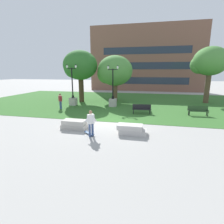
{
  "coord_description": "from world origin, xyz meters",
  "views": [
    {
      "loc": [
        3.26,
        -13.45,
        4.07
      ],
      "look_at": [
        0.63,
        -1.4,
        1.2
      ],
      "focal_mm": 28.0,
      "sensor_mm": 36.0,
      "label": 1
    }
  ],
  "objects": [
    {
      "name": "park_bench_near_right",
      "position": [
        7.74,
        3.87,
        0.54
      ],
      "size": [
        1.82,
        0.6,
        0.9
      ],
      "color": "#284723",
      "rests_on": "grass_lawn"
    },
    {
      "name": "concrete_block_center",
      "position": [
        -2.02,
        -2.14,
        0.31
      ],
      "size": [
        1.8,
        0.9,
        0.64
      ],
      "color": "#B2ADA3",
      "rests_on": "ground"
    },
    {
      "name": "tree_far_right",
      "position": [
        -1.49,
        9.92,
        4.1
      ],
      "size": [
        4.87,
        4.64,
        6.12
      ],
      "color": "brown",
      "rests_on": "grass_lawn"
    },
    {
      "name": "park_bench_near_left",
      "position": [
        2.54,
        3.55,
        0.54
      ],
      "size": [
        1.84,
        0.67,
        0.9
      ],
      "color": "black",
      "rests_on": "grass_lawn"
    },
    {
      "name": "lamp_post_left",
      "position": [
        -5.94,
        6.26,
        1.02
      ],
      "size": [
        1.32,
        0.8,
        4.89
      ],
      "color": "#ADA89E",
      "rests_on": "grass_lawn"
    },
    {
      "name": "tree_far_left",
      "position": [
        -5.97,
        8.97,
        4.79
      ],
      "size": [
        4.72,
        4.5,
        6.77
      ],
      "color": "#42301E",
      "rests_on": "grass_lawn"
    },
    {
      "name": "tree_near_left",
      "position": [
        10.47,
        11.49,
        5.24
      ],
      "size": [
        4.42,
        4.21,
        7.11
      ],
      "color": "brown",
      "rests_on": "grass_lawn"
    },
    {
      "name": "ground_plane",
      "position": [
        0.0,
        0.0,
        0.0
      ],
      "size": [
        140.0,
        140.0,
        0.0
      ],
      "primitive_type": "plane",
      "color": "#A3A09B"
    },
    {
      "name": "grass_lawn",
      "position": [
        0.0,
        10.0,
        0.01
      ],
      "size": [
        40.0,
        20.0,
        0.02
      ],
      "primitive_type": "cube",
      "color": "#336628",
      "rests_on": "ground"
    },
    {
      "name": "building_facade_distant",
      "position": [
        2.01,
        24.5,
        6.65
      ],
      "size": [
        23.28,
        1.03,
        13.33
      ],
      "color": "brown",
      "rests_on": "ground"
    },
    {
      "name": "person_skateboarder",
      "position": [
        -0.3,
        -3.4,
        0.97
      ],
      "size": [
        0.71,
        0.45,
        1.71
      ],
      "color": "#384C7A",
      "rests_on": "ground"
    },
    {
      "name": "person_bystander_near_lawn",
      "position": [
        -6.35,
        3.88,
        0.98
      ],
      "size": [
        0.58,
        0.42,
        1.71
      ],
      "color": "#384C7A",
      "rests_on": "grass_lawn"
    },
    {
      "name": "lamp_post_right",
      "position": [
        -1.0,
        6.51,
        0.99
      ],
      "size": [
        1.32,
        0.8,
        4.76
      ],
      "color": "#ADA89E",
      "rests_on": "grass_lawn"
    },
    {
      "name": "skateboard",
      "position": [
        -0.53,
        -3.12,
        0.09
      ],
      "size": [
        0.94,
        0.77,
        0.14
      ],
      "color": "#2D4C75",
      "rests_on": "ground"
    },
    {
      "name": "concrete_block_left",
      "position": [
        2.17,
        -2.39,
        0.31
      ],
      "size": [
        1.93,
        0.9,
        0.64
      ],
      "color": "#BCB7B2",
      "rests_on": "ground"
    }
  ]
}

